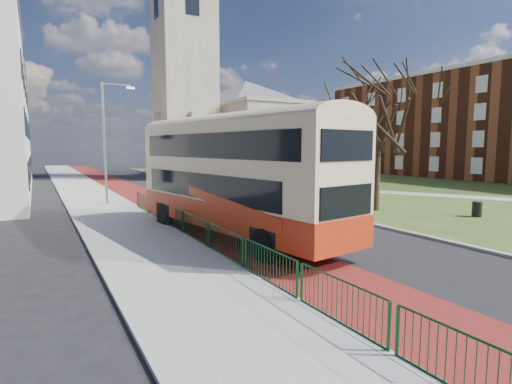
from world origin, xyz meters
TOP-DOWN VIEW (x-y plane):
  - ground at (0.00, 0.00)m, footprint 160.00×160.00m
  - road_carriageway at (1.50, 20.00)m, footprint 9.00×120.00m
  - bus_lane at (-1.20, 20.00)m, footprint 3.40×120.00m
  - pavement_west at (-5.00, 20.00)m, footprint 4.00×120.00m
  - kerb_west at (-3.00, 20.00)m, footprint 0.25×120.00m
  - kerb_east at (6.10, 22.00)m, footprint 0.25×80.00m
  - grass_green at (26.00, 22.00)m, footprint 40.00×80.00m
  - footpath at (20.00, 10.00)m, footprint 18.84×32.82m
  - pedestrian_railing at (-2.95, 4.00)m, footprint 0.07×24.00m
  - gothic_church at (12.56, 38.00)m, footprint 16.38×18.00m
  - brick_terrace at (40.00, 20.00)m, footprint 10.30×44.30m
  - streetlamp at (-4.35, 18.00)m, footprint 2.13×0.18m
  - bus at (-1.10, 5.47)m, footprint 4.75×12.61m
  - winter_tree_near at (9.71, 7.78)m, footprint 6.97×6.97m
  - winter_tree_far at (21.65, 24.95)m, footprint 6.20×6.20m
  - litter_bin at (13.00, 3.31)m, footprint 0.72×0.72m

SIDE VIEW (x-z plane):
  - ground at x=0.00m, z-range 0.00..0.00m
  - road_carriageway at x=1.50m, z-range 0.00..0.01m
  - bus_lane at x=-1.20m, z-range 0.00..0.01m
  - grass_green at x=26.00m, z-range 0.00..0.04m
  - footpath at x=20.00m, z-range 0.04..0.07m
  - pavement_west at x=-5.00m, z-range 0.00..0.12m
  - kerb_west at x=-3.00m, z-range 0.00..0.13m
  - kerb_east at x=6.10m, z-range 0.00..0.13m
  - litter_bin at x=13.00m, z-range 0.04..0.95m
  - pedestrian_railing at x=-2.95m, z-range -0.01..1.11m
  - bus at x=-1.10m, z-range 0.36..5.52m
  - streetlamp at x=-4.35m, z-range 0.59..8.59m
  - winter_tree_far at x=21.65m, z-range 1.80..10.92m
  - winter_tree_near at x=9.71m, z-range 1.81..10.99m
  - brick_terrace at x=40.00m, z-range 0.01..13.51m
  - gothic_church at x=12.56m, z-range -6.87..33.13m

